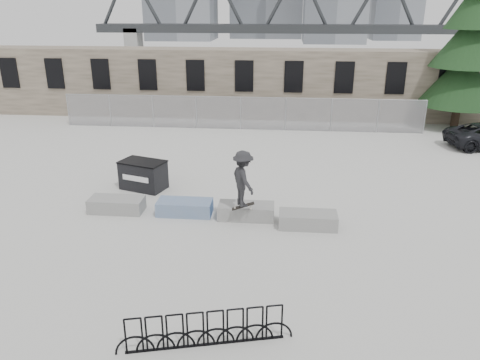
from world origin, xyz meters
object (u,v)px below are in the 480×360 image
at_px(planter_far_left, 117,204).
at_px(planter_offset, 308,219).
at_px(bike_rack, 205,329).
at_px(planter_center_right, 246,211).
at_px(dumpster, 143,175).
at_px(spruce_tree, 467,49).
at_px(skateboarder, 243,179).
at_px(planter_center_left, 185,207).

xyz_separation_m(planter_far_left, planter_offset, (7.05, -0.65, 0.00)).
distance_m(planter_far_left, bike_rack, 8.30).
distance_m(planter_center_right, dumpster, 5.15).
relative_size(spruce_tree, skateboarder, 5.43).
height_order(dumpster, bike_rack, dumpster).
height_order(planter_far_left, skateboarder, skateboarder).
xyz_separation_m(planter_far_left, planter_center_right, (4.86, -0.12, 0.00)).
xyz_separation_m(planter_center_right, skateboarder, (-0.06, -0.59, 1.44)).
bearing_deg(planter_far_left, dumpster, 81.60).
relative_size(planter_center_left, bike_rack, 0.51).
height_order(bike_rack, skateboarder, skateboarder).
bearing_deg(spruce_tree, bike_rack, -119.83).
distance_m(planter_far_left, dumpster, 2.40).
bearing_deg(planter_far_left, planter_center_right, -1.43).
bearing_deg(bike_rack, planter_far_left, 122.89).
xyz_separation_m(bike_rack, skateboarder, (0.29, 6.26, 1.28)).
xyz_separation_m(planter_center_right, bike_rack, (-0.35, -6.85, 0.16)).
distance_m(dumpster, spruce_tree, 20.98).
bearing_deg(skateboarder, planter_center_right, -35.77).
height_order(planter_center_left, planter_offset, same).
height_order(planter_offset, skateboarder, skateboarder).
relative_size(dumpster, bike_rack, 0.53).
distance_m(planter_center_left, bike_rack, 7.23).
xyz_separation_m(planter_center_left, spruce_tree, (14.29, 14.60, 4.45)).
xyz_separation_m(planter_offset, spruce_tree, (9.82, 15.25, 4.45)).
bearing_deg(planter_center_left, planter_center_right, -2.96).
relative_size(planter_far_left, planter_offset, 1.00).
height_order(planter_center_left, skateboarder, skateboarder).
bearing_deg(dumpster, planter_offset, -5.77).
height_order(planter_far_left, planter_center_right, same).
bearing_deg(planter_offset, bike_rack, -111.91).
bearing_deg(bike_rack, planter_center_right, 87.07).
xyz_separation_m(planter_offset, skateboarder, (-2.25, -0.06, 1.44)).
relative_size(planter_center_right, skateboarder, 0.94).
bearing_deg(bike_rack, planter_center_left, 105.44).
height_order(planter_center_right, spruce_tree, spruce_tree).
relative_size(bike_rack, skateboarder, 1.86).
xyz_separation_m(dumpster, spruce_tree, (16.53, 12.25, 4.12)).
height_order(bike_rack, spruce_tree, spruce_tree).
distance_m(planter_center_left, dumpster, 3.27).
distance_m(spruce_tree, skateboarder, 19.73).
xyz_separation_m(planter_far_left, bike_rack, (4.51, -6.97, 0.16)).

